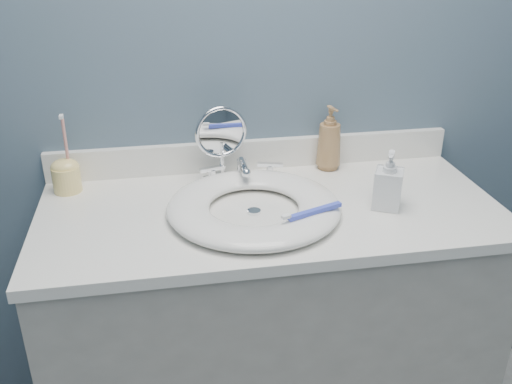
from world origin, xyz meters
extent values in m
cube|color=slate|center=(0.00, 1.25, 1.20)|extent=(2.20, 0.02, 2.40)
cube|color=#AAA69B|center=(0.00, 0.97, 0.42)|extent=(1.20, 0.55, 0.85)
cube|color=white|center=(0.00, 0.97, 0.86)|extent=(1.22, 0.57, 0.03)
cube|color=white|center=(0.00, 1.24, 0.93)|extent=(1.22, 0.02, 0.09)
cylinder|color=silver|center=(-0.05, 0.94, 0.88)|extent=(0.04, 0.04, 0.01)
cube|color=silver|center=(-0.05, 1.16, 0.89)|extent=(0.22, 0.05, 0.01)
cylinder|color=silver|center=(-0.05, 1.16, 0.92)|extent=(0.03, 0.03, 0.06)
cylinder|color=silver|center=(-0.05, 1.11, 0.94)|extent=(0.02, 0.09, 0.02)
sphere|color=silver|center=(-0.05, 1.06, 0.94)|extent=(0.03, 0.03, 0.03)
cylinder|color=silver|center=(-0.14, 1.16, 0.90)|extent=(0.02, 0.02, 0.03)
cube|color=silver|center=(-0.14, 1.16, 0.92)|extent=(0.08, 0.03, 0.01)
cylinder|color=silver|center=(0.04, 1.16, 0.90)|extent=(0.02, 0.02, 0.03)
cube|color=silver|center=(0.04, 1.16, 0.92)|extent=(0.08, 0.03, 0.01)
cylinder|color=silver|center=(-0.11, 1.16, 0.89)|extent=(0.09, 0.09, 0.01)
cylinder|color=silver|center=(-0.11, 1.16, 0.94)|extent=(0.01, 0.01, 0.11)
torus|color=silver|center=(-0.11, 1.16, 1.03)|extent=(0.15, 0.04, 0.15)
cylinder|color=white|center=(-0.11, 1.16, 1.03)|extent=(0.13, 0.03, 0.13)
imported|color=#9A7145|center=(0.22, 1.20, 0.98)|extent=(0.09, 0.09, 0.19)
imported|color=silver|center=(0.30, 0.92, 0.96)|extent=(0.10, 0.10, 0.16)
cylinder|color=#FEDF7F|center=(-0.54, 1.17, 0.92)|extent=(0.08, 0.08, 0.07)
ellipsoid|color=#FEDF7F|center=(-0.54, 1.17, 0.95)|extent=(0.08, 0.07, 0.05)
cylinder|color=#DD897E|center=(-0.53, 1.17, 1.02)|extent=(0.01, 0.03, 0.15)
cube|color=white|center=(-0.53, 1.16, 1.10)|extent=(0.01, 0.02, 0.01)
cube|color=blue|center=(0.08, 0.85, 0.92)|extent=(0.15, 0.07, 0.01)
cube|color=white|center=(0.00, 0.81, 0.93)|extent=(0.03, 0.02, 0.01)
camera|label=1|loc=(-0.27, -0.35, 1.57)|focal=40.00mm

